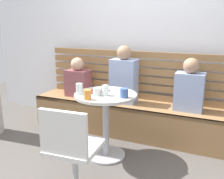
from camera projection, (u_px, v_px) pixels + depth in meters
ground at (85, 179)px, 2.51m from camera, size 8.00×8.00×0.00m
back_wall at (141, 25)px, 3.59m from camera, size 5.20×0.10×2.90m
booth_bench at (128, 118)px, 3.51m from camera, size 2.70×0.52×0.44m
booth_backrest at (135, 75)px, 3.58m from camera, size 2.65×0.04×0.67m
cafe_table at (106, 113)px, 2.83m from camera, size 0.68×0.68×0.74m
white_chair at (71, 152)px, 2.09m from camera, size 0.43×0.43×0.85m
person_adult at (124, 77)px, 3.40m from camera, size 0.34×0.22×0.76m
person_child_left at (189, 88)px, 3.09m from camera, size 0.34×0.22×0.64m
person_child_middle at (78, 79)px, 3.72m from camera, size 0.34×0.22×0.56m
cup_water_clear at (105, 90)px, 2.69m from camera, size 0.07×0.07×0.11m
cup_glass_short at (97, 92)px, 2.70m from camera, size 0.08×0.08×0.08m
cup_mug_blue at (124, 93)px, 2.62m from camera, size 0.08×0.08×0.09m
cup_tumbler_orange at (88, 95)px, 2.55m from camera, size 0.07×0.07×0.10m
cup_glass_tall at (79, 89)px, 2.73m from camera, size 0.07×0.07×0.12m
plate_small at (94, 91)px, 2.83m from camera, size 0.17×0.17×0.01m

